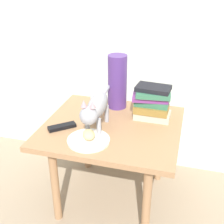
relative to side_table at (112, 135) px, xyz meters
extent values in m
plane|color=gray|center=(0.00, 0.00, -0.45)|extent=(6.00, 6.00, 0.00)
cube|color=silver|center=(0.00, 0.46, 0.65)|extent=(4.00, 0.04, 2.20)
cube|color=#9E724C|center=(0.00, 0.00, 0.05)|extent=(0.75, 0.67, 0.03)
cylinder|color=#9E724C|center=(-0.25, -0.25, -0.21)|extent=(0.04, 0.04, 0.48)
cylinder|color=#9E724C|center=(0.25, -0.25, -0.21)|extent=(0.04, 0.04, 0.48)
cylinder|color=#9E724C|center=(-0.25, 0.25, -0.21)|extent=(0.04, 0.04, 0.48)
cylinder|color=#9E724C|center=(0.25, 0.25, -0.21)|extent=(0.04, 0.04, 0.48)
cylinder|color=silver|center=(-0.07, -0.20, 0.07)|extent=(0.22, 0.22, 0.01)
ellipsoid|color=#E0BC7A|center=(-0.07, -0.19, 0.11)|extent=(0.09, 0.10, 0.05)
cylinder|color=#99999E|center=(-0.03, -0.13, 0.12)|extent=(0.02, 0.02, 0.10)
cylinder|color=#99999E|center=(-0.09, -0.13, 0.12)|extent=(0.02, 0.02, 0.10)
cylinder|color=#99999E|center=(-0.04, 0.03, 0.12)|extent=(0.02, 0.02, 0.10)
cylinder|color=#99999E|center=(-0.10, 0.03, 0.12)|extent=(0.02, 0.02, 0.10)
ellipsoid|color=#99999E|center=(-0.07, -0.05, 0.20)|extent=(0.10, 0.26, 0.11)
sphere|color=#99999E|center=(-0.06, -0.20, 0.21)|extent=(0.09, 0.09, 0.09)
cone|color=tan|center=(-0.04, -0.20, 0.28)|extent=(0.03, 0.03, 0.03)
cone|color=tan|center=(-0.08, -0.20, 0.28)|extent=(0.03, 0.03, 0.03)
cylinder|color=#99999E|center=(-0.07, 0.16, 0.21)|extent=(0.03, 0.16, 0.02)
cube|color=#BCB299|center=(0.20, 0.14, 0.09)|extent=(0.20, 0.12, 0.04)
cube|color=olive|center=(0.20, 0.13, 0.13)|extent=(0.19, 0.12, 0.04)
cube|color=#336B4C|center=(0.19, 0.15, 0.16)|extent=(0.19, 0.11, 0.03)
cube|color=#72337A|center=(0.18, 0.14, 0.19)|extent=(0.21, 0.14, 0.03)
cube|color=#336B4C|center=(0.20, 0.13, 0.22)|extent=(0.20, 0.14, 0.03)
cube|color=black|center=(0.20, 0.15, 0.25)|extent=(0.20, 0.14, 0.02)
cylinder|color=#4C2D72|center=(-0.03, 0.24, 0.23)|extent=(0.12, 0.12, 0.33)
cylinder|color=silver|center=(-0.17, 0.22, 0.11)|extent=(0.07, 0.07, 0.08)
cylinder|color=silver|center=(-0.17, 0.22, 0.09)|extent=(0.06, 0.06, 0.04)
cube|color=black|center=(-0.25, -0.11, 0.08)|extent=(0.14, 0.13, 0.02)
camera|label=1|loc=(0.39, -1.38, 0.87)|focal=47.58mm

